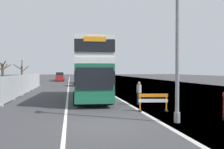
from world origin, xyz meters
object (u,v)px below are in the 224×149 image
Objects in this scene: lamppost_foreground at (177,41)px; pedestrian_at_kerb at (139,93)px; car_receding_far at (60,77)px; car_far_side at (60,76)px; car_oncoming_near at (80,80)px; double_decker_bus at (92,70)px; roadworks_barrier at (153,100)px; car_receding_mid at (80,78)px.

pedestrian_at_kerb is at bearing 91.14° from lamppost_foreground.
car_far_side is at bearing 92.70° from car_receding_far.
car_oncoming_near is at bearing 98.64° from pedestrian_at_kerb.
roadworks_barrier is (3.12, -6.59, -1.90)m from double_decker_bus.
car_receding_mid is 1.04× the size of car_far_side.
car_receding_far is at bearing 100.61° from pedestrian_at_kerb.
roadworks_barrier is 32.78m from car_receding_mid.
car_oncoming_near is at bearing -79.65° from car_far_side.
pedestrian_at_kerb is (-0.07, 2.67, 0.17)m from roadworks_barrier.
pedestrian_at_kerb is (7.28, -38.85, -0.13)m from car_receding_far.
car_receding_mid is at bearing 89.87° from double_decker_bus.
double_decker_bus reaches higher than car_receding_mid.
car_far_side is at bearing 106.84° from car_receding_mid.
car_far_side is at bearing 98.60° from lamppost_foreground.
car_oncoming_near reaches higher than pedestrian_at_kerb.
car_far_side reaches higher than roadworks_barrier.
double_decker_bus is at bearing -83.73° from car_far_side.
double_decker_bus reaches higher than car_far_side.
car_receding_mid is (0.30, 8.28, -0.04)m from car_oncoming_near.
double_decker_bus reaches higher than car_receding_far.
lamppost_foreground is at bearing -85.03° from car_receding_mid.
roadworks_barrier is 24.59m from car_oncoming_near.
car_receding_far reaches higher than car_oncoming_near.
car_oncoming_near is 21.94m from pedestrian_at_kerb.
car_receding_far reaches higher than pedestrian_at_kerb.
car_far_side is 2.57× the size of pedestrian_at_kerb.
lamppost_foreground is 6.47m from pedestrian_at_kerb.
lamppost_foreground reaches higher than pedestrian_at_kerb.
roadworks_barrier is (-0.04, 3.04, -3.20)m from lamppost_foreground.
car_far_side is 45.74m from pedestrian_at_kerb.
double_decker_bus is at bearing 115.34° from roadworks_barrier.
car_receding_mid reaches higher than roadworks_barrier.
car_receding_far is at bearing 99.42° from lamppost_foreground.
lamppost_foreground is 27.77m from car_oncoming_near.
lamppost_foreground reaches higher than car_far_side.
lamppost_foreground is at bearing -81.40° from car_far_side.
car_receding_far is at bearing 115.77° from car_receding_mid.
double_decker_bus is 2.50× the size of car_far_side.
double_decker_bus is at bearing 127.89° from pedestrian_at_kerb.
double_decker_bus is 26.10m from car_receding_mid.
lamppost_foreground is 4.88× the size of pedestrian_at_kerb.
car_far_side is at bearing 100.35° from car_oncoming_near.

